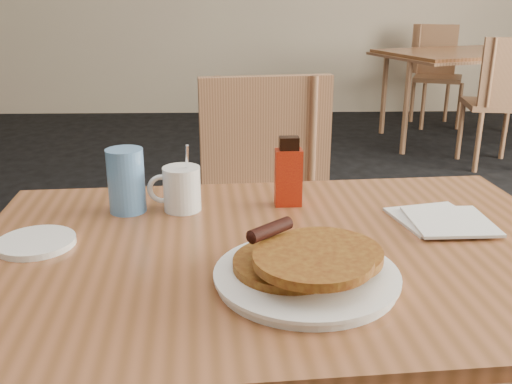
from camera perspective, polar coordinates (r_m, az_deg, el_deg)
The scene contains 11 objects.
main_table at distance 1.06m, azimuth 2.49°, elevation -7.68°, with size 1.22×0.88×0.75m.
neighbor_table at distance 4.99m, azimuth 20.37°, elevation 12.63°, with size 1.54×1.28×0.75m.
chair_main_far at distance 1.81m, azimuth 1.11°, elevation -0.93°, with size 0.48×0.48×0.94m.
chair_neighbor_far at distance 5.70m, azimuth 17.53°, elevation 11.94°, with size 0.54×0.55×0.91m.
chair_neighbor_near at distance 4.31m, azimuth 23.55°, elevation 9.14°, with size 0.47×0.48×0.92m.
pancake_plate at distance 0.92m, azimuth 5.14°, elevation -7.59°, with size 0.30×0.30×0.09m.
coffee_mug at distance 1.21m, azimuth -7.55°, elevation 0.41°, with size 0.11×0.08×0.15m.
syrup_bottle at distance 1.23m, azimuth 3.26°, elevation 1.82°, with size 0.06×0.04×0.15m.
napkin_stack at distance 1.21m, azimuth 18.17°, elevation -2.69°, with size 0.19×0.20×0.01m.
blue_tumbler at distance 1.22m, azimuth -12.85°, elevation 1.12°, with size 0.08×0.08×0.14m, color #578ECE.
side_saucer at distance 1.12m, azimuth -21.13°, elevation -4.73°, with size 0.14×0.14×0.01m, color white.
Camera 1 is at (0.01, -0.94, 1.19)m, focal length 40.00 mm.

